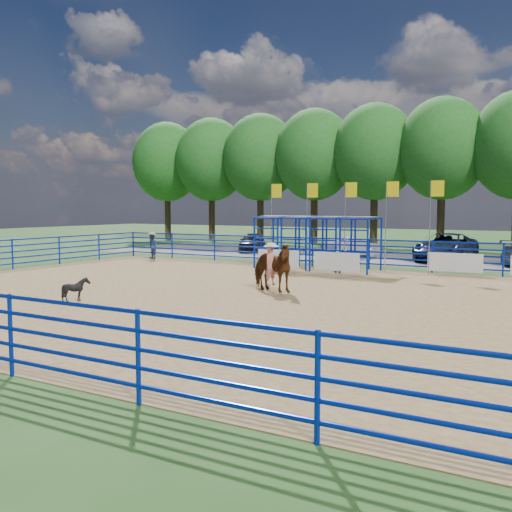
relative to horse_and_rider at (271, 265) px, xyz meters
name	(u,v)px	position (x,y,z in m)	size (l,w,h in m)	color
ground	(272,299)	(0.75, -1.34, -0.96)	(120.00, 120.00, 0.00)	#305321
arena_dirt	(272,298)	(0.75, -1.34, -0.95)	(30.00, 20.00, 0.02)	#94754A
gravel_strip	(407,258)	(0.75, 15.66, -0.96)	(40.00, 10.00, 0.01)	slate
horse_and_rider	(271,265)	(0.00, 0.00, 0.00)	(2.25, 1.49, 2.45)	#5C3012
calf	(76,289)	(-4.40, -5.05, -0.55)	(0.63, 0.71, 0.78)	black
spectator_cowboy	(152,246)	(-11.94, 7.69, -0.17)	(0.87, 0.78, 1.52)	navy
car_a	(252,242)	(-9.72, 15.45, -0.30)	(1.53, 3.80, 1.30)	black
car_b	(352,247)	(-2.24, 14.44, -0.33)	(1.32, 3.78, 1.25)	#989AA0
car_c	(446,247)	(3.05, 15.17, -0.18)	(2.55, 5.54, 1.54)	#141832
perimeter_fence	(272,276)	(0.75, -1.34, -0.21)	(30.10, 20.10, 1.50)	#0825B4
chute_assembly	(323,244)	(-1.15, 7.49, 0.30)	(19.32, 2.41, 4.20)	#0825B4
treeline	(443,144)	(0.75, 24.66, 6.57)	(56.40, 6.40, 11.24)	#3F2B19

